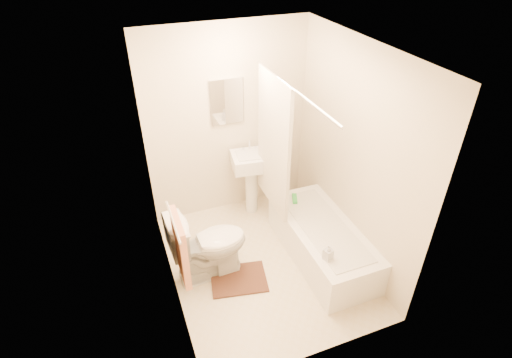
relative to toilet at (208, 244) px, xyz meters
name	(u,v)px	position (x,y,z in m)	size (l,w,h in m)	color
floor	(264,263)	(0.60, -0.10, -0.41)	(2.40, 2.40, 0.00)	beige
ceiling	(267,50)	(0.60, -0.10, 1.99)	(2.40, 2.40, 0.00)	white
wall_back	(228,124)	(0.60, 1.10, 0.79)	(2.00, 0.02, 2.40)	beige
wall_left	(162,197)	(-0.40, -0.10, 0.79)	(0.02, 2.40, 2.40)	beige
wall_right	(354,156)	(1.60, -0.10, 0.79)	(0.02, 2.40, 2.40)	beige
mirror	(227,102)	(0.60, 1.08, 1.09)	(0.40, 0.03, 0.55)	white
curtain_rod	(293,89)	(0.90, 0.00, 1.59)	(0.03, 0.03, 1.70)	silver
shower_curtain	(273,145)	(0.90, 0.40, 0.81)	(0.04, 0.80, 1.55)	silver
towel_bar	(173,221)	(-0.36, -0.35, 0.69)	(0.02, 0.02, 0.60)	silver
towel	(181,248)	(-0.33, -0.35, 0.37)	(0.06, 0.45, 0.66)	#CC7266
toilet_paper	(173,230)	(-0.33, 0.02, 0.29)	(0.12, 0.12, 0.11)	white
toilet	(208,244)	(0.00, 0.00, 0.00)	(0.46, 0.83, 0.81)	white
sink	(252,181)	(0.81, 0.86, 0.07)	(0.49, 0.39, 0.96)	white
bathtub	(322,241)	(1.26, -0.21, -0.19)	(0.67, 1.54, 0.43)	white
bath_mat	(239,279)	(0.25, -0.23, -0.40)	(0.59, 0.45, 0.02)	#512B20
soap_bottle	(328,252)	(1.05, -0.66, 0.12)	(0.08, 0.08, 0.18)	white
scrub_brush	(295,199)	(1.17, 0.35, 0.05)	(0.05, 0.18, 0.04)	green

